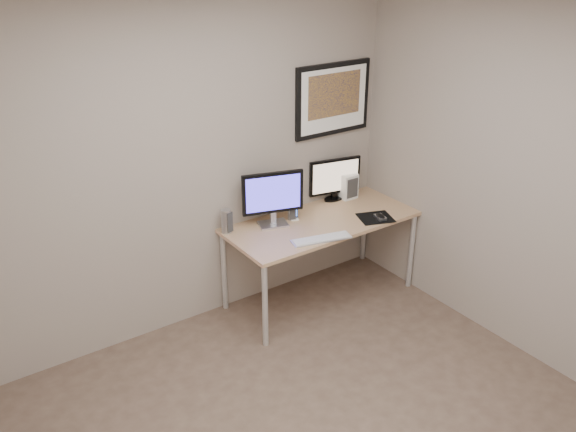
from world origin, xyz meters
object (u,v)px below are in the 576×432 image
framed_art (333,99)px  monitor_large (273,197)px  monitor_tv (335,178)px  fan_unit (348,186)px  speaker_left (226,221)px  speaker_right (292,210)px  keyboard (321,239)px  phone_dock (294,212)px  desk (321,228)px

framed_art → monitor_large: bearing=-166.0°
monitor_tv → fan_unit: (0.12, -0.04, -0.09)m
monitor_large → speaker_left: monitor_large is taller
framed_art → speaker_right: (-0.54, -0.18, -0.81)m
fan_unit → speaker_left: bearing=179.8°
monitor_tv → speaker_left: bearing=-166.7°
speaker_right → keyboard: speaker_right is taller
monitor_tv → monitor_large: bearing=-158.2°
speaker_right → phone_dock: 0.02m
monitor_tv → phone_dock: (-0.53, -0.14, -0.13)m
desk → monitor_tv: monitor_tv is taller
monitor_large → monitor_tv: (0.74, 0.13, -0.05)m
speaker_right → phone_dock: size_ratio=1.21×
phone_dock → keyboard: bearing=-75.9°
keyboard → fan_unit: (0.70, 0.52, 0.10)m
fan_unit → desk: bearing=-153.3°
monitor_large → phone_dock: size_ratio=3.56×
keyboard → desk: bearing=65.9°
speaker_right → keyboard: (-0.03, -0.43, -0.07)m
monitor_large → fan_unit: bearing=22.5°
framed_art → phone_dock: (-0.52, -0.19, -0.82)m
monitor_tv → keyboard: size_ratio=1.01×
speaker_left → desk: bearing=-35.7°
keyboard → monitor_large: bearing=124.5°
monitor_large → monitor_tv: size_ratio=1.02×
desk → keyboard: size_ratio=3.38×
monitor_tv → keyboard: bearing=-124.2°
phone_dock → keyboard: 0.43m
monitor_large → speaker_left: 0.42m
desk → fan_unit: size_ratio=7.16×
monitor_large → fan_unit: 0.87m
fan_unit → keyboard: bearing=-143.2°
speaker_left → fan_unit: 1.23m
framed_art → keyboard: (-0.57, -0.61, -0.88)m
monitor_tv → speaker_left: 1.12m
keyboard → framed_art: bearing=60.9°
speaker_left → fan_unit: fan_unit is taller
phone_dock → keyboard: (-0.04, -0.42, -0.06)m
speaker_left → monitor_tv: bearing=-15.6°
speaker_right → desk: bearing=-18.1°
speaker_right → monitor_tv: bearing=34.3°
speaker_left → speaker_right: speaker_left is taller
desk → monitor_large: monitor_large is taller
speaker_left → phone_dock: 0.59m
phone_dock → speaker_right: bearing=164.4°
desk → monitor_tv: 0.53m
speaker_left → speaker_right: (0.56, -0.09, -0.02)m
desk → monitor_tv: bearing=38.3°
fan_unit → phone_dock: bearing=-171.5°
framed_art → speaker_left: framed_art is taller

